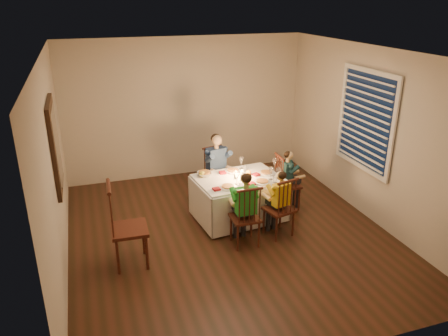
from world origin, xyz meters
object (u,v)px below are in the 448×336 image
object	(u,v)px
chair_near_right	(278,234)
child_yellow	(278,234)
chair_end	(286,207)
serving_bowl	(204,174)
chair_adult	(217,200)
chair_extra	(133,263)
dining_table	(239,190)
child_teal	(286,207)
child_green	(244,244)
adult	(217,200)
chair_near_left	(244,244)

from	to	relation	value
chair_near_right	child_yellow	size ratio (longest dim) A/B	0.92
chair_end	serving_bowl	size ratio (longest dim) A/B	4.15
chair_adult	chair_extra	size ratio (longest dim) A/B	0.81
dining_table	chair_near_right	distance (m)	0.90
chair_end	serving_bowl	distance (m)	1.53
dining_table	chair_extra	world-z (taller)	dining_table
chair_near_right	child_teal	size ratio (longest dim) A/B	0.94
dining_table	chair_adult	world-z (taller)	dining_table
dining_table	chair_adult	distance (m)	0.88
child_green	child_yellow	distance (m)	0.56
chair_extra	serving_bowl	distance (m)	1.76
child_yellow	adult	bearing A→B (deg)	-84.46
dining_table	adult	xyz separation A→B (m)	(-0.12, 0.72, -0.48)
chair_near_right	child_yellow	xyz separation A→B (m)	(0.00, 0.00, 0.00)
child_teal	chair_end	bearing A→B (deg)	0.00
chair_near_right	child_green	xyz separation A→B (m)	(-0.55, -0.09, 0.00)
chair_end	child_teal	xyz separation A→B (m)	(0.00, 0.00, 0.00)
adult	child_yellow	xyz separation A→B (m)	(0.49, -1.39, 0.00)
chair_adult	chair_end	xyz separation A→B (m)	(1.00, -0.63, 0.00)
chair_adult	child_yellow	xyz separation A→B (m)	(0.49, -1.39, 0.00)
chair_end	serving_bowl	xyz separation A→B (m)	(-1.35, 0.16, 0.71)
chair_adult	child_yellow	size ratio (longest dim) A/B	0.92
dining_table	child_teal	bearing A→B (deg)	-0.37
chair_adult	serving_bowl	bearing A→B (deg)	-138.49
dining_table	chair_extra	bearing A→B (deg)	-163.28
chair_extra	child_yellow	bearing A→B (deg)	-85.50
chair_near_right	chair_end	world-z (taller)	same
adult	child_yellow	size ratio (longest dim) A/B	1.16
serving_bowl	chair_near_right	bearing A→B (deg)	-47.43
serving_bowl	child_yellow	bearing A→B (deg)	-47.43
child_green	child_yellow	bearing A→B (deg)	-170.84
dining_table	adult	bearing A→B (deg)	93.14
dining_table	child_yellow	bearing A→B (deg)	-67.16
chair_end	adult	distance (m)	1.18
adult	serving_bowl	size ratio (longest dim) A/B	5.25
adult	child_teal	xyz separation A→B (m)	(1.00, -0.63, 0.00)
chair_end	child_teal	world-z (taller)	child_teal
chair_adult	chair_near_right	bearing A→B (deg)	-82.22
child_teal	chair_near_left	bearing A→B (deg)	130.84
adult	child_teal	world-z (taller)	adult
child_green	serving_bowl	xyz separation A→B (m)	(-0.29, 1.01, 0.71)
chair_end	serving_bowl	bearing A→B (deg)	85.54
dining_table	chair_near_right	xyz separation A→B (m)	(0.37, -0.67, -0.48)
child_teal	chair_adult	bearing A→B (deg)	60.11
chair_near_right	chair_end	distance (m)	0.91
dining_table	child_yellow	size ratio (longest dim) A/B	1.40
chair_near_left	adult	size ratio (longest dim) A/B	0.79
child_yellow	chair_near_left	bearing A→B (deg)	-5.21
chair_adult	chair_extra	xyz separation A→B (m)	(-1.62, -1.47, 0.00)
dining_table	adult	size ratio (longest dim) A/B	1.20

